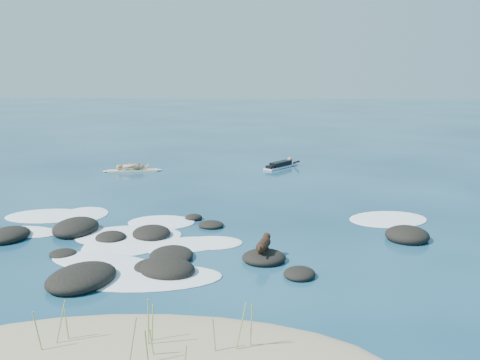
{
  "coord_description": "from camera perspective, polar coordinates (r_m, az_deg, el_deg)",
  "views": [
    {
      "loc": [
        2.21,
        -16.43,
        5.14
      ],
      "look_at": [
        0.94,
        4.0,
        0.9
      ],
      "focal_mm": 40.0,
      "sensor_mm": 36.0,
      "label": 1
    }
  ],
  "objects": [
    {
      "name": "reef_rocks",
      "position": [
        15.63,
        -9.03,
        -7.19
      ],
      "size": [
        13.8,
        7.28,
        0.59
      ],
      "color": "black",
      "rests_on": "ground"
    },
    {
      "name": "breaking_foam",
      "position": [
        16.98,
        -9.34,
        -6.05
      ],
      "size": [
        15.33,
        8.44,
        0.12
      ],
      "color": "white",
      "rests_on": "ground"
    },
    {
      "name": "ground",
      "position": [
        17.36,
        -3.94,
        -5.55
      ],
      "size": [
        160.0,
        160.0,
        0.0
      ],
      "primitive_type": "plane",
      "color": "#0A2642",
      "rests_on": "ground"
    },
    {
      "name": "dune_grass",
      "position": [
        9.82,
        -9.63,
        -16.14
      ],
      "size": [
        3.83,
        1.37,
        1.1
      ],
      "color": "#7D9C4B",
      "rests_on": "ground"
    },
    {
      "name": "standing_surfer_rig",
      "position": [
        27.89,
        -11.43,
        2.26
      ],
      "size": [
        3.01,
        1.04,
        1.72
      ],
      "rotation": [
        0.0,
        0.0,
        0.21
      ],
      "color": "beige",
      "rests_on": "ground"
    },
    {
      "name": "dog",
      "position": [
        14.65,
        2.55,
        -6.87
      ],
      "size": [
        0.44,
        1.13,
        0.72
      ],
      "rotation": [
        0.0,
        0.0,
        1.36
      ],
      "color": "black",
      "rests_on": "ground"
    },
    {
      "name": "paddling_surfer_rig",
      "position": [
        28.6,
        4.42,
        1.64
      ],
      "size": [
        1.96,
        2.37,
        0.46
      ],
      "rotation": [
        0.0,
        0.0,
        0.93
      ],
      "color": "silver",
      "rests_on": "ground"
    }
  ]
}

